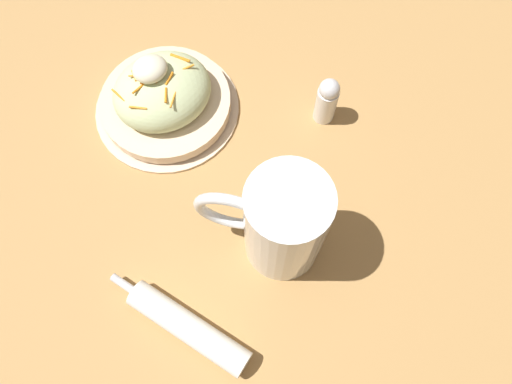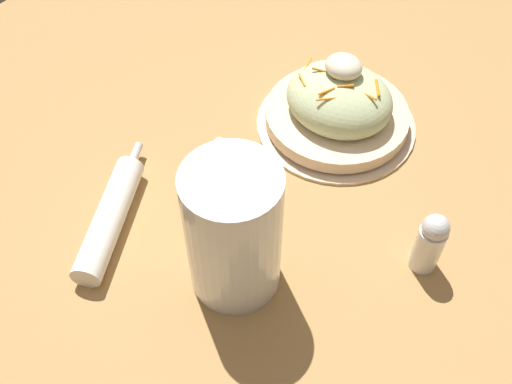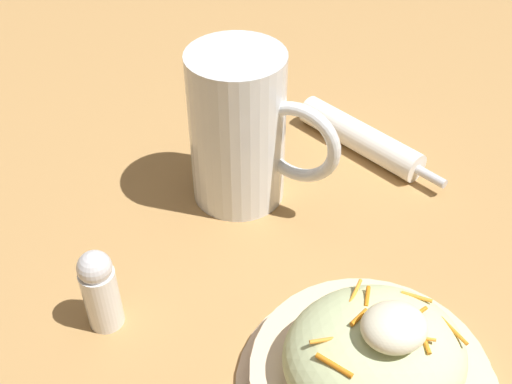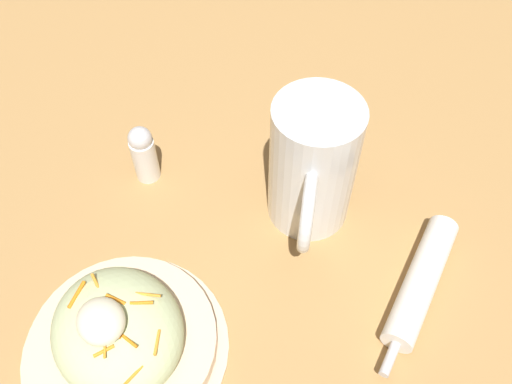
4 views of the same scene
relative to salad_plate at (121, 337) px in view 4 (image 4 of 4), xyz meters
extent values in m
plane|color=#B2844C|center=(-0.12, 0.18, -0.03)|extent=(1.43, 1.43, 0.00)
cylinder|color=beige|center=(0.00, 0.00, -0.03)|extent=(0.21, 0.21, 0.01)
cylinder|color=beige|center=(0.00, 0.00, -0.02)|extent=(0.19, 0.19, 0.02)
ellipsoid|color=beige|center=(0.00, 0.00, 0.01)|extent=(0.14, 0.12, 0.07)
cylinder|color=orange|center=(-0.01, 0.01, 0.05)|extent=(0.02, 0.01, 0.01)
cylinder|color=orange|center=(0.00, 0.04, 0.04)|extent=(0.02, 0.02, 0.00)
cylinder|color=orange|center=(0.00, 0.03, 0.05)|extent=(0.01, 0.02, 0.01)
cylinder|color=orange|center=(0.01, 0.00, 0.05)|extent=(0.02, 0.01, 0.01)
cylinder|color=orange|center=(-0.04, -0.02, 0.04)|extent=(0.02, 0.03, 0.00)
cylinder|color=orange|center=(0.02, -0.01, 0.05)|extent=(0.03, 0.01, 0.00)
cylinder|color=orange|center=(0.03, -0.02, 0.05)|extent=(0.01, 0.02, 0.01)
cylinder|color=orange|center=(0.06, -0.01, 0.04)|extent=(0.01, 0.03, 0.00)
cylinder|color=orange|center=(0.04, 0.02, 0.04)|extent=(0.02, 0.02, 0.00)
cylinder|color=orange|center=(-0.04, 0.00, 0.04)|extent=(0.02, 0.00, 0.00)
cylinder|color=orange|center=(0.03, 0.00, 0.05)|extent=(0.03, 0.01, 0.00)
ellipsoid|color=#EFEACC|center=(0.00, -0.01, 0.06)|extent=(0.05, 0.04, 0.03)
cylinder|color=white|center=(-0.04, 0.27, 0.05)|extent=(0.10, 0.10, 0.17)
cylinder|color=orange|center=(-0.04, 0.27, 0.01)|extent=(0.09, 0.09, 0.08)
cylinder|color=white|center=(-0.04, 0.27, 0.06)|extent=(0.09, 0.09, 0.01)
torus|color=white|center=(0.01, 0.22, 0.06)|extent=(0.07, 0.07, 0.09)
cylinder|color=white|center=(0.12, 0.30, -0.02)|extent=(0.11, 0.16, 0.03)
cylinder|color=silver|center=(0.17, 0.21, -0.02)|extent=(0.03, 0.04, 0.01)
cylinder|color=white|center=(-0.19, 0.13, 0.00)|extent=(0.03, 0.03, 0.06)
sphere|color=silver|center=(-0.19, 0.13, 0.04)|extent=(0.03, 0.03, 0.03)
camera|label=1|loc=(0.09, 0.41, 0.60)|focal=34.56mm
camera|label=2|loc=(-0.26, 0.52, 0.54)|focal=41.91mm
camera|label=3|loc=(-0.16, -0.24, 0.42)|focal=44.36mm
camera|label=4|loc=(0.25, -0.01, 0.52)|focal=38.55mm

